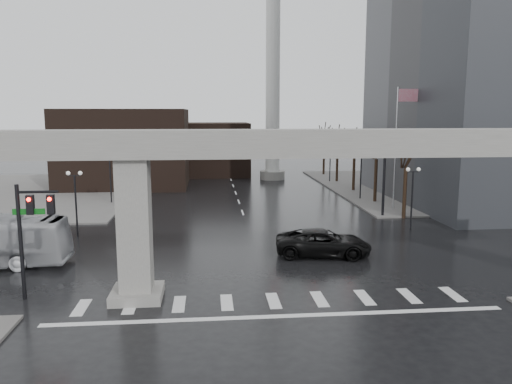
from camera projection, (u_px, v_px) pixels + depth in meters
The scene contains 23 objects.
ground at pixel (271, 294), 26.56m from camera, with size 160.00×160.00×0.00m, color black.
sidewalk_ne at pixel (436, 187), 64.39m from camera, with size 28.00×36.00×0.15m, color #615F5C.
sidewalk_nw at pixel (17, 193), 59.47m from camera, with size 28.00×36.00×0.15m, color #615F5C.
elevated_guideway at pixel (296, 165), 25.59m from camera, with size 48.00×2.60×8.70m.
office_tower at pixel (509, 0), 51.46m from camera, with size 22.00×26.00×42.00m, color #5C5C61.
building_far_left at pixel (126, 148), 65.73m from camera, with size 16.00×14.00×10.00m, color black.
building_far_mid at pixel (216, 149), 76.85m from camera, with size 10.00×10.00×8.00m, color black.
smokestack at pixel (273, 85), 70.24m from camera, with size 3.60×3.60×30.00m.
signal_mast_arm at pixel (344, 154), 44.97m from camera, with size 12.12×0.43×8.00m.
signal_left_pole at pixel (31, 222), 25.25m from camera, with size 2.30×0.30×6.00m.
flagpole_assembly at pixel (399, 134), 48.44m from camera, with size 2.06×0.12×12.00m.
lamp_right_0 at pixel (412, 187), 41.05m from camera, with size 1.22×0.32×5.11m.
lamp_right_1 at pixel (361, 168), 54.81m from camera, with size 1.22×0.32×5.11m.
lamp_right_2 at pixel (330, 157), 68.57m from camera, with size 1.22×0.32×5.11m.
lamp_left_0 at pixel (75, 192), 38.50m from camera, with size 1.22×0.32×5.11m.
lamp_left_1 at pixel (110, 171), 52.26m from camera, with size 1.22×0.32×5.11m.
lamp_left_2 at pixel (130, 159), 66.02m from camera, with size 1.22×0.32×5.11m.
tree_right_0 at pixel (405, 188), 45.20m from camera, with size 1.09×1.58×7.50m.
tree_right_1 at pixel (376, 176), 53.06m from camera, with size 1.09×1.61×7.67m.
tree_right_2 at pixel (354, 168), 60.91m from camera, with size 1.10×1.63×7.85m.
tree_right_3 at pixel (337, 161), 68.76m from camera, with size 1.11×1.66×8.02m.
tree_right_4 at pixel (324, 155), 76.62m from camera, with size 1.12×1.69×8.19m.
pickup_truck at pixel (323, 243), 33.54m from camera, with size 2.95×6.39×1.78m, color black.
Camera 1 is at (-3.23, -25.18, 9.54)m, focal length 35.00 mm.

